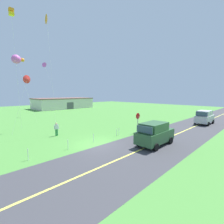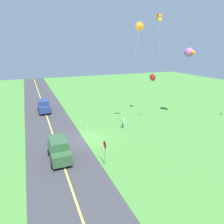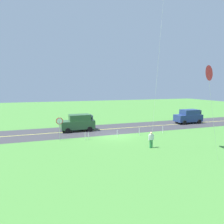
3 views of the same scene
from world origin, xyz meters
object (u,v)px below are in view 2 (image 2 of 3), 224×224
Objects in this scene: car_parked_west_far at (44,106)px; person_adult_near at (123,123)px; car_suv_foreground at (59,149)px; kite_yellow_high at (159,18)px; kite_green_far at (152,78)px; kite_red_low at (140,27)px; stop_sign at (105,148)px; kite_pink_drift at (189,52)px.

car_parked_west_far is 2.75× the size of person_adult_near.
car_parked_west_far is (-17.94, 0.02, 0.00)m from car_suv_foreground.
kite_green_far is (0.98, -1.23, -8.45)m from kite_yellow_high.
kite_red_low reaches higher than car_parked_west_far.
stop_sign is 1.60× the size of person_adult_near.
kite_pink_drift reaches higher than stop_sign.
stop_sign is 10.09m from person_adult_near.
car_suv_foreground is at bearing 136.30° from person_adult_near.
person_adult_near is 8.20m from kite_green_far.
car_suv_foreground and car_parked_west_far have the same top height.
car_suv_foreground is 11.29m from person_adult_near.
car_suv_foreground reaches higher than person_adult_near.
car_suv_foreground is at bearing -66.23° from kite_green_far.
kite_green_far is at bearing 115.44° from kite_red_low.
person_adult_near is 15.10m from kite_pink_drift.
kite_red_low is (-7.87, 7.84, 11.97)m from stop_sign.
car_suv_foreground is at bearing -0.06° from car_parked_west_far.
kite_green_far reaches higher than car_parked_west_far.
kite_pink_drift is (11.64, 21.47, 9.35)m from car_parked_west_far.
kite_pink_drift is at bearing -68.04° from person_adult_near.
person_adult_near is (-5.42, 9.90, -0.29)m from car_suv_foreground.
stop_sign is 0.16× the size of kite_yellow_high.
car_suv_foreground is at bearing -73.65° from kite_pink_drift.
kite_red_low is 0.91× the size of kite_yellow_high.
kite_yellow_high is 8.60m from kite_green_far.
kite_green_far is (-1.62, 3.40, -6.88)m from kite_red_low.
person_adult_near is at bearing -85.64° from kite_pink_drift.
car_suv_foreground is at bearing -64.96° from kite_yellow_high.
kite_yellow_high is (10.22, 16.51, 14.19)m from car_parked_west_far.
kite_pink_drift reaches higher than car_parked_west_far.
kite_green_far is at bearing -51.33° from kite_yellow_high.
stop_sign is at bearing -62.55° from kite_pink_drift.
kite_green_far is at bearing 130.16° from stop_sign.
kite_red_low is at bearing -60.67° from kite_yellow_high.
car_parked_west_far is 0.39× the size of kite_pink_drift.
stop_sign reaches higher than car_suv_foreground.
car_parked_west_far is 21.56m from kite_red_low.
car_parked_west_far is 0.28× the size of kite_yellow_high.
kite_yellow_high reaches higher than kite_pink_drift.
car_parked_west_far is 26.15m from kite_pink_drift.
kite_pink_drift is at bearing 85.98° from kite_green_far.
kite_green_far is (-9.49, 11.24, 5.09)m from stop_sign.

